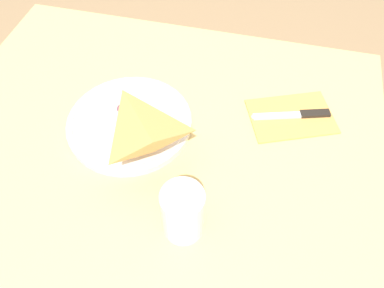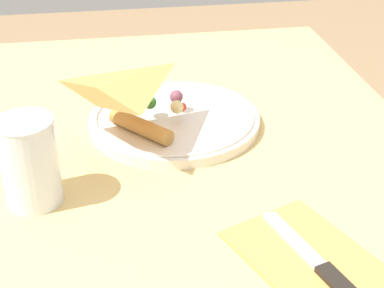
{
  "view_description": "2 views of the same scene",
  "coord_description": "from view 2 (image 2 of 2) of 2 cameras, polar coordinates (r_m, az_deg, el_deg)",
  "views": [
    {
      "loc": [
        -0.19,
        0.43,
        1.35
      ],
      "look_at": [
        -0.09,
        0.02,
        0.78
      ],
      "focal_mm": 35.0,
      "sensor_mm": 36.0,
      "label": 1
    },
    {
      "loc": [
        -0.75,
        0.07,
        1.16
      ],
      "look_at": [
        -0.1,
        -0.04,
        0.77
      ],
      "focal_mm": 55.0,
      "sensor_mm": 36.0,
      "label": 2
    }
  ],
  "objects": [
    {
      "name": "butter_knife",
      "position": [
        0.67,
        11.81,
        -10.93
      ],
      "size": [
        0.17,
        0.07,
        0.01
      ],
      "rotation": [
        0.0,
        0.0,
        0.3
      ],
      "color": "black",
      "rests_on": "napkin_folded"
    },
    {
      "name": "plate_pizza",
      "position": [
        0.92,
        -1.8,
        2.59
      ],
      "size": [
        0.27,
        0.27,
        0.05
      ],
      "color": "silver",
      "rests_on": "dining_table"
    },
    {
      "name": "milk_glass",
      "position": [
        0.76,
        -15.41,
        -1.99
      ],
      "size": [
        0.07,
        0.07,
        0.12
      ],
      "color": "white",
      "rests_on": "dining_table"
    },
    {
      "name": "napkin_folded",
      "position": [
        0.68,
        11.36,
        -10.86
      ],
      "size": [
        0.22,
        0.18,
        0.0
      ],
      "rotation": [
        0.0,
        0.0,
        0.39
      ],
      "color": "#E59E4C",
      "rests_on": "dining_table"
    },
    {
      "name": "dining_table",
      "position": [
        0.93,
        -3.38,
        -6.17
      ],
      "size": [
        0.96,
        0.81,
        0.72
      ],
      "color": "#DBB770",
      "rests_on": "ground_plane"
    }
  ]
}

